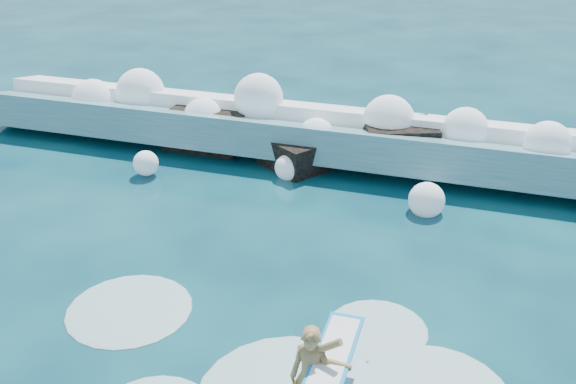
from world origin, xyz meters
TOP-DOWN VIEW (x-y plane):
  - ground at (0.00, 0.00)m, footprint 200.00×200.00m
  - breaking_wave at (-0.01, 7.07)m, footprint 19.60×2.98m
  - rock_cluster at (0.03, 6.77)m, footprint 8.11×3.36m
  - surfer_with_board at (3.47, -2.75)m, footprint 0.91×2.93m
  - wave_spray at (-0.55, 7.01)m, footprint 14.91×4.49m
  - surf_foam at (2.93, -2.26)m, footprint 8.84×5.04m

SIDE VIEW (x-z plane):
  - ground at x=0.00m, z-range 0.00..0.00m
  - surf_foam at x=2.93m, z-range -0.08..0.08m
  - rock_cluster at x=0.03m, z-range -0.25..1.13m
  - breaking_wave at x=-0.01m, z-range -0.25..1.43m
  - surfer_with_board at x=3.47m, z-range -0.23..1.55m
  - wave_spray at x=-0.55m, z-range -0.08..2.23m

